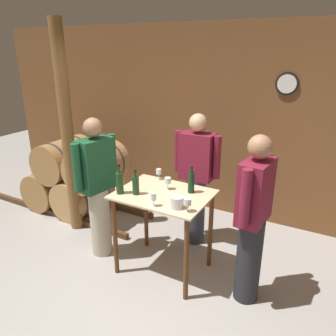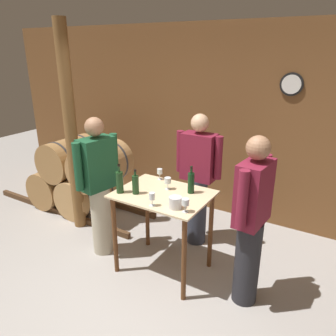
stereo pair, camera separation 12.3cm
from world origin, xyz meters
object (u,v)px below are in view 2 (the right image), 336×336
Objects in this scene: wine_glass_near_left at (160,172)px; wine_bottle_center at (191,182)px; wine_bottle_left at (135,184)px; person_visitor_with_scarf at (99,185)px; wine_glass_near_center at (168,181)px; ice_bucket at (175,202)px; person_visitor_bearded at (198,178)px; wine_glass_far_side at (185,202)px; person_host at (251,220)px; wooden_post at (71,132)px; wine_bottle_far_left at (120,182)px; wine_glass_near_right at (152,197)px.

wine_bottle_center is at bearing -17.08° from wine_glass_near_left.
person_visitor_with_scarf is at bearing 173.30° from wine_bottle_left.
wine_bottle_center is (0.48, 0.31, 0.01)m from wine_bottle_left.
wine_bottle_left is 0.57m from wine_bottle_center.
wine_bottle_left is 0.35m from wine_glass_near_center.
ice_bucket is 0.08× the size of person_visitor_bearded.
person_host is (0.55, 0.25, -0.14)m from wine_glass_far_side.
wooden_post reaches higher than wine_glass_near_center.
wine_bottle_left is at bearing -146.94° from wine_bottle_center.
wine_bottle_left is at bearing 172.43° from ice_bucket.
wine_bottle_far_left is at bearing 179.52° from ice_bucket.
person_visitor_bearded is (0.30, 0.85, -0.16)m from wine_bottle_left.
wine_glass_far_side is at bearing 9.04° from wine_glass_near_right.
wine_glass_near_left is at bearing -126.89° from person_visitor_bearded.
wine_glass_near_center is at bearing 49.75° from wine_bottle_left.
wine_glass_far_side is (0.63, -0.09, -0.01)m from wine_bottle_left.
wine_glass_far_side is at bearing -155.72° from person_host.
wine_glass_far_side is (0.15, -0.40, -0.02)m from wine_bottle_center.
wine_glass_near_center is (0.23, 0.27, -0.01)m from wine_bottle_left.
wine_bottle_left is at bearing 154.50° from wine_glass_near_right.
wine_glass_near_left is 1.22m from person_host.
wine_bottle_left is 2.01× the size of wine_glass_near_center.
wine_glass_near_left is at bearing 138.77° from wine_glass_far_side.
wooden_post is 21.59× the size of ice_bucket.
person_visitor_with_scarf reaches higher than wine_glass_near_center.
wine_glass_near_right is at bearing -89.81° from person_visitor_bearded.
wine_glass_near_left is 0.29m from wine_glass_near_center.
wine_bottle_far_left is 0.19× the size of person_host.
person_visitor_bearded is at bearing 53.11° from wine_glass_near_left.
person_visitor_with_scarf is 1.00× the size of person_visitor_bearded.
person_visitor_bearded reaches higher than wine_bottle_left.
wine_glass_far_side is at bearing -41.23° from wine_glass_near_left.
person_visitor_bearded is at bearing 17.02° from wooden_post.
wine_bottle_far_left is 0.19× the size of person_visitor_with_scarf.
person_visitor_with_scarf is at bearing 172.49° from wine_glass_far_side.
ice_bucket is (0.51, -0.07, -0.05)m from wine_bottle_left.
wine_glass_far_side is (0.63, -0.55, 0.01)m from wine_glass_near_left.
wine_glass_near_left is (1.29, 0.09, -0.32)m from wooden_post.
person_visitor_bearded is (-0.88, 0.70, -0.01)m from person_host.
ice_bucket is 0.71m from person_host.
wine_glass_near_center is at bearing -97.03° from person_visitor_bearded.
wine_bottle_left is 1.97× the size of wine_glass_near_right.
wine_glass_near_left is 0.08× the size of person_visitor_bearded.
wine_bottle_center is 2.21× the size of wine_glass_near_center.
wine_bottle_center is 0.39m from ice_bucket.
person_visitor_bearded reaches higher than wine_glass_near_left.
wooden_post is 8.62× the size of wine_bottle_far_left.
ice_bucket is (0.03, -0.38, -0.06)m from wine_bottle_center.
person_visitor_bearded reaches higher than wine_glass_near_right.
wine_bottle_center is at bearing 33.06° from wine_bottle_left.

